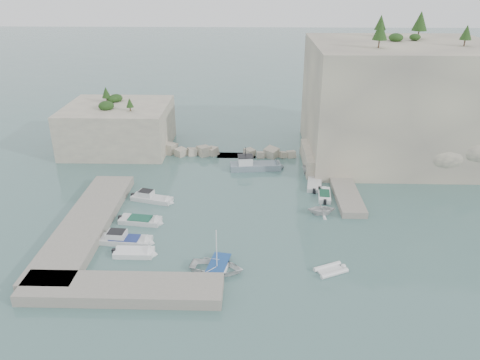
{
  "coord_description": "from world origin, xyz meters",
  "views": [
    {
      "loc": [
        1.47,
        -46.03,
        26.48
      ],
      "look_at": [
        0.0,
        6.0,
        3.0
      ],
      "focal_mm": 35.0,
      "sensor_mm": 36.0,
      "label": 1
    }
  ],
  "objects_px": {
    "inflatable_dinghy": "(331,271)",
    "work_boat": "(255,169)",
    "motorboat_e": "(134,255)",
    "motorboat_c": "(141,222)",
    "motorboat_a": "(152,201)",
    "tender_east_a": "(321,214)",
    "motorboat_d": "(125,242)",
    "rowboat": "(217,271)",
    "tender_east_d": "(317,176)",
    "tender_east_c": "(314,185)",
    "tender_east_b": "(324,197)"
  },
  "relations": [
    {
      "from": "tender_east_a",
      "to": "tender_east_b",
      "type": "relative_size",
      "value": 0.74
    },
    {
      "from": "motorboat_d",
      "to": "inflatable_dinghy",
      "type": "xyz_separation_m",
      "value": [
        21.07,
        -4.67,
        0.0
      ]
    },
    {
      "from": "inflatable_dinghy",
      "to": "tender_east_a",
      "type": "distance_m",
      "value": 11.54
    },
    {
      "from": "tender_east_b",
      "to": "motorboat_d",
      "type": "bearing_deg",
      "value": 122.77
    },
    {
      "from": "work_boat",
      "to": "motorboat_a",
      "type": "bearing_deg",
      "value": -146.82
    },
    {
      "from": "motorboat_c",
      "to": "motorboat_d",
      "type": "bearing_deg",
      "value": -91.11
    },
    {
      "from": "motorboat_e",
      "to": "tender_east_d",
      "type": "distance_m",
      "value": 29.47
    },
    {
      "from": "rowboat",
      "to": "tender_east_d",
      "type": "height_order",
      "value": "tender_east_d"
    },
    {
      "from": "motorboat_e",
      "to": "tender_east_d",
      "type": "relative_size",
      "value": 0.99
    },
    {
      "from": "rowboat",
      "to": "tender_east_b",
      "type": "bearing_deg",
      "value": -26.66
    },
    {
      "from": "motorboat_a",
      "to": "inflatable_dinghy",
      "type": "relative_size",
      "value": 1.76
    },
    {
      "from": "rowboat",
      "to": "tender_east_c",
      "type": "distance_m",
      "value": 23.17
    },
    {
      "from": "motorboat_e",
      "to": "tender_east_c",
      "type": "bearing_deg",
      "value": 40.92
    },
    {
      "from": "motorboat_a",
      "to": "tender_east_a",
      "type": "relative_size",
      "value": 1.74
    },
    {
      "from": "motorboat_e",
      "to": "work_boat",
      "type": "bearing_deg",
      "value": 61.74
    },
    {
      "from": "tender_east_c",
      "to": "motorboat_a",
      "type": "bearing_deg",
      "value": 112.18
    },
    {
      "from": "tender_east_b",
      "to": "tender_east_c",
      "type": "distance_m",
      "value": 3.76
    },
    {
      "from": "rowboat",
      "to": "inflatable_dinghy",
      "type": "xyz_separation_m",
      "value": [
        10.92,
        0.19,
        0.0
      ]
    },
    {
      "from": "motorboat_d",
      "to": "work_boat",
      "type": "bearing_deg",
      "value": 60.68
    },
    {
      "from": "motorboat_e",
      "to": "motorboat_c",
      "type": "bearing_deg",
      "value": 97.43
    },
    {
      "from": "inflatable_dinghy",
      "to": "tender_east_c",
      "type": "relative_size",
      "value": 0.57
    },
    {
      "from": "motorboat_a",
      "to": "tender_east_d",
      "type": "distance_m",
      "value": 23.27
    },
    {
      "from": "inflatable_dinghy",
      "to": "tender_east_a",
      "type": "relative_size",
      "value": 0.99
    },
    {
      "from": "tender_east_c",
      "to": "tender_east_d",
      "type": "bearing_deg",
      "value": -6.11
    },
    {
      "from": "motorboat_a",
      "to": "motorboat_d",
      "type": "bearing_deg",
      "value": -79.51
    },
    {
      "from": "rowboat",
      "to": "tender_east_a",
      "type": "height_order",
      "value": "tender_east_a"
    },
    {
      "from": "inflatable_dinghy",
      "to": "tender_east_a",
      "type": "bearing_deg",
      "value": 61.85
    },
    {
      "from": "inflatable_dinghy",
      "to": "work_boat",
      "type": "height_order",
      "value": "work_boat"
    },
    {
      "from": "motorboat_e",
      "to": "motorboat_d",
      "type": "bearing_deg",
      "value": 123.01
    },
    {
      "from": "motorboat_d",
      "to": "motorboat_e",
      "type": "bearing_deg",
      "value": -52.34
    },
    {
      "from": "motorboat_c",
      "to": "tender_east_a",
      "type": "distance_m",
      "value": 21.11
    },
    {
      "from": "motorboat_d",
      "to": "inflatable_dinghy",
      "type": "height_order",
      "value": "motorboat_d"
    },
    {
      "from": "tender_east_d",
      "to": "work_boat",
      "type": "relative_size",
      "value": 0.55
    },
    {
      "from": "tender_east_d",
      "to": "tender_east_a",
      "type": "bearing_deg",
      "value": -171.01
    },
    {
      "from": "inflatable_dinghy",
      "to": "motorboat_c",
      "type": "bearing_deg",
      "value": 130.87
    },
    {
      "from": "tender_east_a",
      "to": "tender_east_b",
      "type": "bearing_deg",
      "value": -17.56
    },
    {
      "from": "motorboat_d",
      "to": "work_boat",
      "type": "height_order",
      "value": "work_boat"
    },
    {
      "from": "motorboat_a",
      "to": "inflatable_dinghy",
      "type": "distance_m",
      "value": 24.85
    },
    {
      "from": "tender_east_a",
      "to": "tender_east_c",
      "type": "relative_size",
      "value": 0.58
    },
    {
      "from": "motorboat_e",
      "to": "motorboat_a",
      "type": "bearing_deg",
      "value": 93.1
    },
    {
      "from": "motorboat_c",
      "to": "tender_east_a",
      "type": "relative_size",
      "value": 1.58
    },
    {
      "from": "motorboat_a",
      "to": "work_boat",
      "type": "relative_size",
      "value": 0.71
    },
    {
      "from": "rowboat",
      "to": "tender_east_c",
      "type": "relative_size",
      "value": 0.92
    },
    {
      "from": "tender_east_a",
      "to": "tender_east_d",
      "type": "height_order",
      "value": "tender_east_a"
    },
    {
      "from": "motorboat_e",
      "to": "tender_east_b",
      "type": "relative_size",
      "value": 0.99
    },
    {
      "from": "tender_east_a",
      "to": "tender_east_c",
      "type": "distance_m",
      "value": 8.29
    },
    {
      "from": "inflatable_dinghy",
      "to": "tender_east_b",
      "type": "height_order",
      "value": "tender_east_b"
    },
    {
      "from": "rowboat",
      "to": "tender_east_c",
      "type": "bearing_deg",
      "value": -19.51
    },
    {
      "from": "motorboat_c",
      "to": "inflatable_dinghy",
      "type": "bearing_deg",
      "value": -16.06
    },
    {
      "from": "rowboat",
      "to": "work_boat",
      "type": "relative_size",
      "value": 0.65
    }
  ]
}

